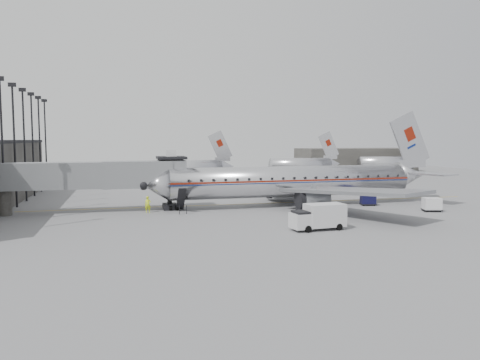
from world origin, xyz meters
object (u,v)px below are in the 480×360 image
object	(u,v)px
baggage_cart_white	(432,204)
service_van	(318,216)
airliner	(297,181)
ramp_worker	(148,204)
baggage_cart_navy	(368,199)

from	to	relation	value
baggage_cart_white	service_van	bearing A→B (deg)	-140.98
airliner	ramp_worker	bearing A→B (deg)	-177.59
airliner	service_van	xyz separation A→B (m)	(-3.87, -15.52, -1.83)
airliner	service_van	bearing A→B (deg)	-105.68
service_van	ramp_worker	distance (m)	20.55
baggage_cart_navy	baggage_cart_white	world-z (taller)	baggage_cart_white
airliner	baggage_cart_navy	size ratio (longest dim) A/B	18.00
service_van	ramp_worker	bearing A→B (deg)	131.07
airliner	ramp_worker	xyz separation A→B (m)	(-18.74, -1.33, -2.14)
baggage_cart_navy	service_van	bearing A→B (deg)	-119.61
baggage_cart_navy	baggage_cart_white	xyz separation A→B (m)	(4.68, -6.34, 0.06)
ramp_worker	baggage_cart_white	bearing A→B (deg)	-14.23
airliner	baggage_cart_white	distance (m)	16.05
airliner	baggage_cart_white	world-z (taller)	airliner
service_van	baggage_cart_navy	world-z (taller)	service_van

